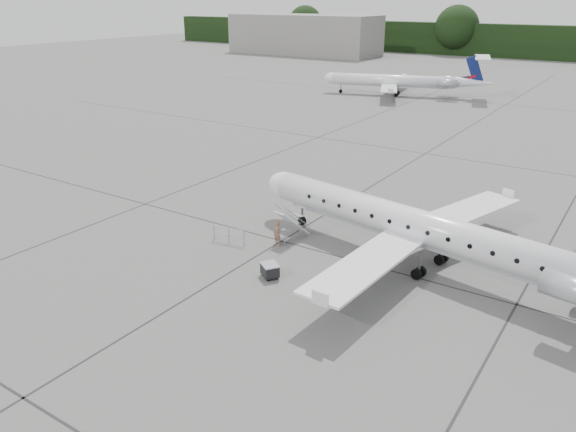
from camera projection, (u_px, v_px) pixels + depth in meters
The scene contains 8 objects.
ground at pixel (328, 297), 29.14m from camera, with size 320.00×320.00×0.00m, color slate.
terminal_building at pixel (304, 34), 148.61m from camera, with size 40.00×14.00×10.00m, color gray.
main_regional_jet at pixel (420, 211), 31.38m from camera, with size 26.57×19.13×6.81m, color white, non-canonical shape.
airstair at pixel (292, 224), 35.75m from camera, with size 0.85×2.43×2.14m, color white, non-canonical shape.
passenger at pixel (277, 233), 34.92m from camera, with size 0.60×0.39×1.65m, color brown.
safety_railing at pixel (229, 235), 35.41m from camera, with size 2.20×0.08×1.00m, color gray, non-canonical shape.
baggage_cart at pixel (270, 270), 31.08m from camera, with size 0.99×0.80×0.86m, color black, non-canonical shape.
bg_regional_left at pixel (393, 75), 86.99m from camera, with size 24.21×17.43×6.35m, color white, non-canonical shape.
Camera 1 is at (12.36, -22.47, 14.62)m, focal length 35.00 mm.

